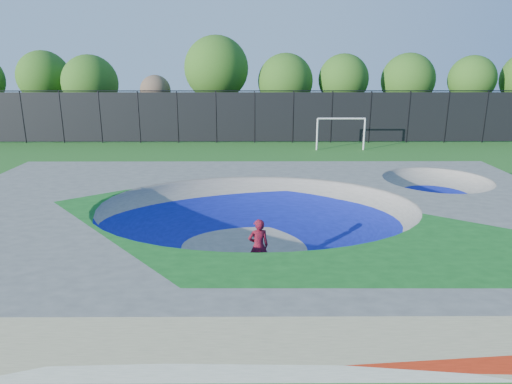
% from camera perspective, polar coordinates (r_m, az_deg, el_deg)
% --- Properties ---
extents(ground, '(120.00, 120.00, 0.00)m').
position_cam_1_polar(ground, '(15.91, -0.02, -6.80)').
color(ground, '#21601A').
rests_on(ground, ground).
extents(skate_deck, '(22.00, 14.00, 1.50)m').
position_cam_1_polar(skate_deck, '(15.64, -0.02, -4.27)').
color(skate_deck, gray).
rests_on(skate_deck, ground).
extents(skater, '(0.70, 0.54, 1.71)m').
position_cam_1_polar(skater, '(13.70, 0.31, -6.80)').
color(skater, red).
rests_on(skater, ground).
extents(skateboard, '(0.81, 0.44, 0.05)m').
position_cam_1_polar(skateboard, '(14.05, 0.30, -9.93)').
color(skateboard, black).
rests_on(skateboard, ground).
extents(soccer_goal, '(3.51, 0.12, 2.32)m').
position_cam_1_polar(soccer_goal, '(33.47, 10.59, 7.91)').
color(soccer_goal, silver).
rests_on(soccer_goal, ground).
extents(fence, '(48.09, 0.09, 4.04)m').
position_cam_1_polar(fence, '(35.90, -0.18, 9.49)').
color(fence, black).
rests_on(fence, ground).
extents(treeline, '(53.78, 6.67, 8.35)m').
position_cam_1_polar(treeline, '(40.88, -0.58, 14.02)').
color(treeline, '#442B22').
rests_on(treeline, ground).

